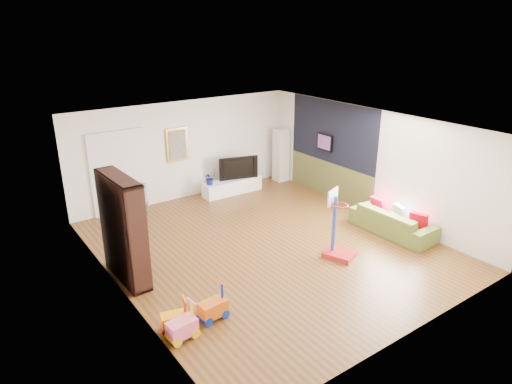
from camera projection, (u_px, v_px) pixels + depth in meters
floor at (266, 246)px, 10.12m from camera, size 6.50×7.50×0.00m
ceiling at (268, 126)px, 9.17m from camera, size 6.50×7.50×0.00m
wall_back at (185, 150)px, 12.50m from camera, size 6.50×0.00×2.70m
wall_front at (418, 260)px, 6.79m from camera, size 6.50×0.00×2.70m
wall_left at (117, 226)px, 7.88m from camera, size 0.00×7.50×2.70m
wall_right at (371, 163)px, 11.41m from camera, size 0.00×7.50×2.70m
navy_accent at (332, 133)px, 12.29m from camera, size 0.01×3.20×1.70m
olive_wainscot at (329, 180)px, 12.77m from camera, size 0.01×3.20×1.00m
doorway at (119, 173)px, 11.54m from camera, size 1.45×0.06×2.10m
painting_back at (177, 145)px, 12.26m from camera, size 0.62×0.06×0.92m
artwork_right at (325, 142)px, 12.51m from camera, size 0.04×0.56×0.46m
media_console at (232, 186)px, 13.12m from camera, size 1.78×0.47×0.41m
tall_cabinet at (281, 155)px, 13.98m from camera, size 0.39×0.39×1.63m
bookshelf at (123, 229)px, 8.49m from camera, size 0.42×1.43×2.08m
sofa at (393, 221)px, 10.63m from camera, size 0.82×2.03×0.59m
basketball_hoop at (342, 225)px, 9.38m from camera, size 0.71×0.77×1.49m
ride_on_yellow at (174, 315)px, 7.27m from camera, size 0.48×0.36×0.56m
ride_on_orange at (212, 303)px, 7.53m from camera, size 0.49×0.32×0.62m
ride_on_pink at (182, 322)px, 7.06m from camera, size 0.48×0.32×0.61m
child at (144, 198)px, 11.70m from camera, size 0.36×0.33×0.83m
tv at (237, 167)px, 13.08m from camera, size 1.14×0.45×0.66m
vase_plant at (210, 178)px, 12.60m from camera, size 0.37×0.33×0.38m
pillow_left at (419, 220)px, 10.26m from camera, size 0.20×0.41×0.40m
pillow_center at (400, 212)px, 10.68m from camera, size 0.20×0.38×0.37m
pillow_right at (378, 205)px, 11.11m from camera, size 0.12×0.39×0.39m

